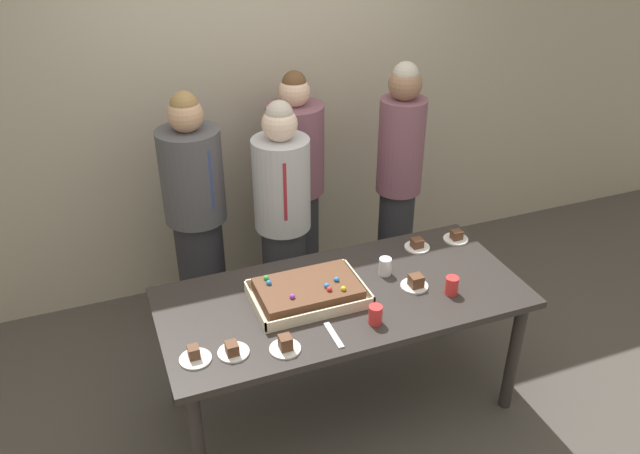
% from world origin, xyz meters
% --- Properties ---
extents(ground_plane, '(12.00, 12.00, 0.00)m').
position_xyz_m(ground_plane, '(0.00, 0.00, 0.00)').
color(ground_plane, '#4C4742').
extents(interior_back_panel, '(8.00, 0.12, 3.00)m').
position_xyz_m(interior_back_panel, '(0.00, 1.60, 1.50)').
color(interior_back_panel, '#B2A893').
rests_on(interior_back_panel, ground_plane).
extents(party_table, '(1.94, 0.88, 0.78)m').
position_xyz_m(party_table, '(0.00, 0.00, 0.69)').
color(party_table, '#2D2826').
rests_on(party_table, ground_plane).
extents(sheet_cake, '(0.59, 0.40, 0.11)m').
position_xyz_m(sheet_cake, '(-0.18, 0.04, 0.82)').
color(sheet_cake, beige).
rests_on(sheet_cake, party_table).
extents(plated_slice_near_left, '(0.15, 0.15, 0.06)m').
position_xyz_m(plated_slice_near_left, '(0.59, 0.28, 0.80)').
color(plated_slice_near_left, white).
rests_on(plated_slice_near_left, party_table).
extents(plated_slice_near_right, '(0.15, 0.15, 0.08)m').
position_xyz_m(plated_slice_near_right, '(-0.42, -0.31, 0.81)').
color(plated_slice_near_right, white).
rests_on(plated_slice_near_right, party_table).
extents(plated_slice_far_left, '(0.15, 0.15, 0.06)m').
position_xyz_m(plated_slice_far_left, '(0.86, 0.27, 0.80)').
color(plated_slice_far_left, white).
rests_on(plated_slice_far_left, party_table).
extents(plated_slice_far_right, '(0.15, 0.15, 0.07)m').
position_xyz_m(plated_slice_far_right, '(-0.83, -0.22, 0.80)').
color(plated_slice_far_right, white).
rests_on(plated_slice_far_right, party_table).
extents(plated_slice_center_front, '(0.15, 0.15, 0.08)m').
position_xyz_m(plated_slice_center_front, '(0.39, -0.07, 0.81)').
color(plated_slice_center_front, white).
rests_on(plated_slice_center_front, party_table).
extents(plated_slice_center_back, '(0.15, 0.15, 0.07)m').
position_xyz_m(plated_slice_center_back, '(-0.66, -0.24, 0.80)').
color(plated_slice_center_back, white).
rests_on(plated_slice_center_back, party_table).
extents(drink_cup_nearest, '(0.07, 0.07, 0.10)m').
position_xyz_m(drink_cup_nearest, '(0.29, 0.10, 0.83)').
color(drink_cup_nearest, white).
rests_on(drink_cup_nearest, party_table).
extents(drink_cup_middle, '(0.07, 0.07, 0.10)m').
position_xyz_m(drink_cup_middle, '(0.54, -0.19, 0.83)').
color(drink_cup_middle, red).
rests_on(drink_cup_middle, party_table).
extents(drink_cup_far_end, '(0.07, 0.07, 0.10)m').
position_xyz_m(drink_cup_far_end, '(0.06, -0.27, 0.83)').
color(drink_cup_far_end, red).
rests_on(drink_cup_far_end, party_table).
extents(cake_server_utensil, '(0.03, 0.20, 0.01)m').
position_xyz_m(cake_server_utensil, '(-0.17, -0.29, 0.78)').
color(cake_server_utensil, silver).
rests_on(cake_server_utensil, party_table).
extents(person_serving_front, '(0.38, 0.38, 1.65)m').
position_xyz_m(person_serving_front, '(0.15, 1.17, 0.84)').
color(person_serving_front, '#28282D').
rests_on(person_serving_front, ground_plane).
extents(person_green_shirt_behind, '(0.34, 0.34, 1.61)m').
position_xyz_m(person_green_shirt_behind, '(-0.08, 0.77, 0.84)').
color(person_green_shirt_behind, '#28282D').
rests_on(person_green_shirt_behind, ground_plane).
extents(person_striped_tie_right, '(0.38, 0.38, 1.66)m').
position_xyz_m(person_striped_tie_right, '(-0.57, 0.99, 0.85)').
color(person_striped_tie_right, '#28282D').
rests_on(person_striped_tie_right, ground_plane).
extents(person_far_right_suit, '(0.30, 0.30, 1.71)m').
position_xyz_m(person_far_right_suit, '(0.79, 0.91, 0.91)').
color(person_far_right_suit, '#28282D').
rests_on(person_far_right_suit, ground_plane).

